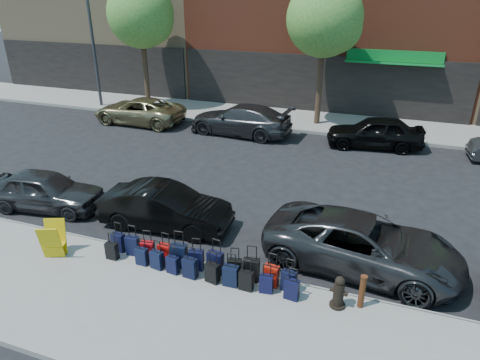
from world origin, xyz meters
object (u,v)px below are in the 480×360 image
at_px(tree_left, 143,16).
at_px(bollard, 362,291).
at_px(streetlight, 94,30).
at_px(suitcase_front_5, 196,260).
at_px(car_near_2, 363,244).
at_px(fire_hydrant, 339,293).
at_px(car_far_0, 139,111).
at_px(car_far_1, 240,120).
at_px(car_near_1, 165,208).
at_px(tree_center, 327,21).
at_px(car_near_0, 45,190).
at_px(car_far_2, 375,132).
at_px(display_rack, 53,240).

distance_m(tree_left, bollard, 20.62).
bearing_deg(streetlight, suitcase_front_5, -46.84).
bearing_deg(car_near_2, fire_hydrant, 176.50).
distance_m(bollard, car_far_0, 17.37).
xyz_separation_m(fire_hydrant, car_far_1, (-6.59, 11.70, 0.24)).
height_order(suitcase_front_5, car_near_1, car_near_1).
distance_m(tree_center, car_far_0, 10.99).
distance_m(tree_left, car_near_0, 13.94).
bearing_deg(car_near_1, car_far_2, -33.59).
xyz_separation_m(car_near_2, car_far_0, (-12.87, 9.65, -0.02)).
xyz_separation_m(tree_left, car_near_2, (13.85, -12.50, -4.69)).
xyz_separation_m(suitcase_front_5, car_far_2, (3.71, 11.74, 0.31)).
bearing_deg(streetlight, display_rack, -58.46).
xyz_separation_m(tree_left, bollard, (14.02, -14.33, -4.82)).
bearing_deg(suitcase_front_5, car_far_1, 93.08).
relative_size(display_rack, car_near_0, 0.26).
height_order(tree_left, display_rack, tree_left).
bearing_deg(tree_center, car_far_1, -141.96).
xyz_separation_m(suitcase_front_5, car_near_2, (4.04, 1.79, 0.29)).
xyz_separation_m(display_rack, car_near_1, (2.00, 2.65, 0.03)).
bearing_deg(suitcase_front_5, car_far_0, 116.61).
height_order(tree_center, bollard, tree_center).
bearing_deg(bollard, fire_hydrant, -162.01).
relative_size(fire_hydrant, car_far_2, 0.19).
bearing_deg(display_rack, car_near_1, 31.78).
distance_m(fire_hydrant, car_far_0, 17.11).
distance_m(tree_left, tree_center, 10.50).
bearing_deg(car_near_2, car_far_2, 8.02).
bearing_deg(suitcase_front_5, car_near_2, 12.85).
bearing_deg(car_far_0, tree_left, -160.25).
bearing_deg(car_far_1, car_near_2, 39.82).
distance_m(tree_left, fire_hydrant, 20.41).
xyz_separation_m(fire_hydrant, display_rack, (-7.65, -0.55, 0.12)).
bearing_deg(fire_hydrant, car_far_1, 130.76).
height_order(suitcase_front_5, car_far_0, car_far_0).
bearing_deg(streetlight, car_far_0, -28.73).
height_order(streetlight, fire_hydrant, streetlight).
distance_m(tree_center, streetlight, 13.48).
distance_m(bollard, car_near_1, 6.44).
xyz_separation_m(streetlight, fire_hydrant, (16.45, -13.80, -4.13)).
xyz_separation_m(fire_hydrant, car_far_0, (-12.53, 11.65, 0.18)).
height_order(tree_left, car_far_2, tree_left).
bearing_deg(display_rack, car_near_0, 114.62).
bearing_deg(car_far_2, fire_hydrant, -7.69).
bearing_deg(fire_hydrant, car_far_0, 148.44).
relative_size(fire_hydrant, car_far_1, 0.16).
bearing_deg(suitcase_front_5, streetlight, 122.13).
xyz_separation_m(tree_left, tree_center, (10.50, 0.00, 0.00)).
bearing_deg(bollard, car_far_2, 92.41).
bearing_deg(car_near_0, tree_center, -36.93).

